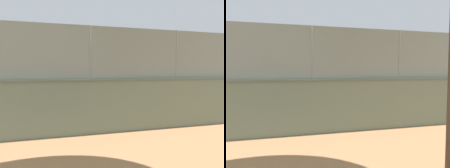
{
  "view_description": "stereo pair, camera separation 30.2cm",
  "coord_description": "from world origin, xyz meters",
  "views": [
    {
      "loc": [
        3.91,
        20.64,
        2.07
      ],
      "look_at": [
        0.25,
        7.29,
        1.19
      ],
      "focal_mm": 34.49,
      "sensor_mm": 36.0,
      "label": 1
    },
    {
      "loc": [
        3.62,
        20.72,
        2.07
      ],
      "look_at": [
        0.25,
        7.29,
        1.19
      ],
      "focal_mm": 34.49,
      "sensor_mm": 36.0,
      "label": 2
    }
  ],
  "objects": [
    {
      "name": "sports_ball",
      "position": [
        -1.97,
        1.46,
        0.06
      ],
      "size": [
        0.11,
        0.11,
        0.11
      ],
      "primitive_type": "sphere",
      "color": "yellow",
      "rests_on": "ground_plane"
    },
    {
      "name": "player_crossing_court",
      "position": [
        3.96,
        3.45,
        0.92
      ],
      "size": [
        0.68,
        0.8,
        1.57
      ],
      "color": "#B2B2B2",
      "rests_on": "ground_plane"
    },
    {
      "name": "ground_plane",
      "position": [
        0.0,
        0.0,
        0.0
      ],
      "size": [
        260.0,
        260.0,
        0.0
      ],
      "primitive_type": "plane",
      "color": "tan"
    },
    {
      "name": "player_baseline_waiting",
      "position": [
        -2.74,
        0.12,
        0.96
      ],
      "size": [
        1.14,
        0.8,
        1.63
      ],
      "color": "#B2B2B2",
      "rests_on": "ground_plane"
    },
    {
      "name": "fence_panel_on_wall",
      "position": [
        2.75,
        13.77,
        2.64
      ],
      "size": [
        25.25,
        0.4,
        1.71
      ],
      "color": "gray",
      "rests_on": "perimeter_wall"
    },
    {
      "name": "player_near_wall_returning",
      "position": [
        -3.7,
        3.77,
        0.99
      ],
      "size": [
        1.03,
        0.7,
        1.67
      ],
      "color": "navy",
      "rests_on": "ground_plane"
    },
    {
      "name": "perimeter_wall",
      "position": [
        2.75,
        13.77,
        0.9
      ],
      "size": [
        25.7,
        0.7,
        1.78
      ],
      "color": "slate",
      "rests_on": "ground_plane"
    }
  ]
}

